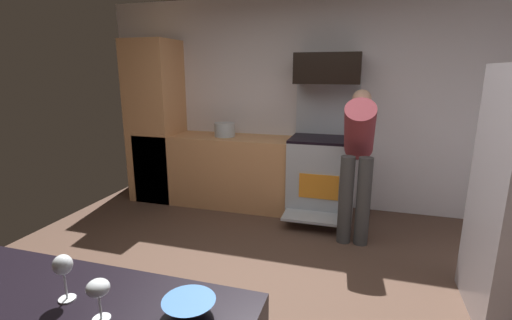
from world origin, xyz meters
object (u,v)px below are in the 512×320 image
at_px(microwave, 328,68).
at_px(wine_glass_mid, 98,290).
at_px(mixing_bowl_small, 189,307).
at_px(wine_glass_near, 63,267).
at_px(oven_range, 322,173).
at_px(stock_pot, 225,130).
at_px(person_cook, 358,152).

height_order(microwave, wine_glass_mid, microwave).
relative_size(microwave, mixing_bowl_small, 4.04).
distance_m(microwave, wine_glass_near, 3.52).
distance_m(oven_range, wine_glass_near, 3.40).
xyz_separation_m(wine_glass_near, wine_glass_mid, (0.19, -0.06, -0.02)).
distance_m(microwave, mixing_bowl_small, 3.45).
bearing_deg(microwave, stock_pot, -176.34).
bearing_deg(mixing_bowl_small, wine_glass_near, -173.63).
bearing_deg(person_cook, mixing_bowl_small, -100.30).
bearing_deg(stock_pot, wine_glass_mid, -75.36).
height_order(oven_range, stock_pot, oven_range).
bearing_deg(microwave, wine_glass_near, -99.33).
bearing_deg(oven_range, mixing_bowl_small, -91.70).
height_order(oven_range, mixing_bowl_small, oven_range).
relative_size(wine_glass_mid, stock_pot, 0.57).
height_order(mixing_bowl_small, wine_glass_mid, wine_glass_mid).
distance_m(person_cook, mixing_bowl_small, 2.77).
relative_size(wine_glass_near, stock_pot, 0.68).
relative_size(mixing_bowl_small, wine_glass_mid, 1.23).
distance_m(microwave, person_cook, 1.11).
height_order(person_cook, stock_pot, person_cook).
relative_size(person_cook, mixing_bowl_small, 8.32).
bearing_deg(wine_glass_near, microwave, 80.67).
bearing_deg(wine_glass_near, mixing_bowl_small, 6.37).
bearing_deg(stock_pot, person_cook, -18.35).
xyz_separation_m(microwave, wine_glass_near, (-0.56, -3.40, -0.71)).
distance_m(person_cook, wine_glass_near, 2.94).
bearing_deg(wine_glass_mid, person_cook, 74.90).
bearing_deg(wine_glass_mid, microwave, 83.96).
xyz_separation_m(wine_glass_near, stock_pot, (-0.69, 3.32, -0.04)).
relative_size(person_cook, wine_glass_near, 8.60).
relative_size(microwave, wine_glass_near, 4.18).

